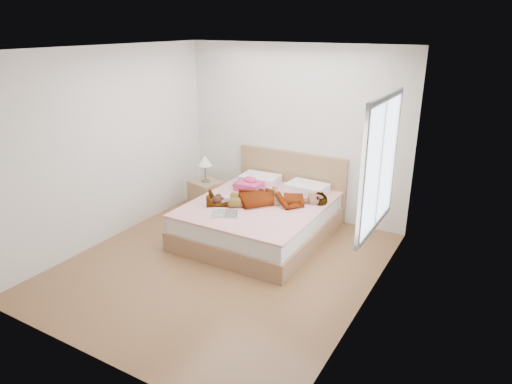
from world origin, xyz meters
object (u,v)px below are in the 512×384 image
(magazine, at_px, (224,214))
(bed, at_px, (262,216))
(woman, at_px, (268,195))
(plush_toy, at_px, (217,199))
(phone, at_px, (251,176))
(nightstand, at_px, (206,195))
(towel, at_px, (250,185))
(coffee_mug, at_px, (227,200))

(magazine, bearing_deg, bed, 73.93)
(woman, distance_m, plush_toy, 0.70)
(phone, bearing_deg, woman, -68.65)
(nightstand, bearing_deg, towel, 7.77)
(magazine, bearing_deg, plush_toy, 137.24)
(towel, bearing_deg, coffee_mug, -88.33)
(bed, relative_size, towel, 5.58)
(phone, distance_m, bed, 0.69)
(coffee_mug, bearing_deg, woman, 33.31)
(plush_toy, bearing_deg, bed, 39.36)
(woman, height_order, towel, woman)
(phone, height_order, bed, bed)
(coffee_mug, xyz_separation_m, nightstand, (-0.75, 0.55, -0.24))
(towel, xyz_separation_m, nightstand, (-0.74, -0.10, -0.27))
(magazine, bearing_deg, towel, 101.22)
(magazine, distance_m, plush_toy, 0.41)
(magazine, xyz_separation_m, plush_toy, (-0.30, 0.27, 0.06))
(woman, xyz_separation_m, nightstand, (-1.23, 0.24, -0.31))
(phone, bearing_deg, magazine, -108.95)
(towel, height_order, magazine, towel)
(bed, xyz_separation_m, towel, (-0.39, 0.30, 0.31))
(coffee_mug, height_order, plush_toy, plush_toy)
(magazine, bearing_deg, phone, 101.04)
(towel, relative_size, coffee_mug, 2.65)
(phone, height_order, plush_toy, phone)
(nightstand, bearing_deg, coffee_mug, -35.85)
(coffee_mug, bearing_deg, magazine, -62.16)
(phone, xyz_separation_m, towel, (0.01, -0.06, -0.12))
(phone, distance_m, coffee_mug, 0.73)
(woman, distance_m, towel, 0.60)
(bed, xyz_separation_m, plush_toy, (-0.49, -0.40, 0.30))
(phone, bearing_deg, bed, -72.36)
(phone, xyz_separation_m, plush_toy, (-0.09, -0.77, -0.14))
(towel, bearing_deg, plush_toy, -98.33)
(towel, xyz_separation_m, coffee_mug, (0.02, -0.65, -0.03))
(bed, distance_m, nightstand, 1.14)
(coffee_mug, bearing_deg, phone, 92.28)
(bed, bearing_deg, magazine, -106.07)
(coffee_mug, bearing_deg, towel, 91.67)
(magazine, height_order, nightstand, nightstand)
(towel, xyz_separation_m, magazine, (0.19, -0.98, -0.07))
(coffee_mug, xyz_separation_m, plush_toy, (-0.12, -0.06, 0.01))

